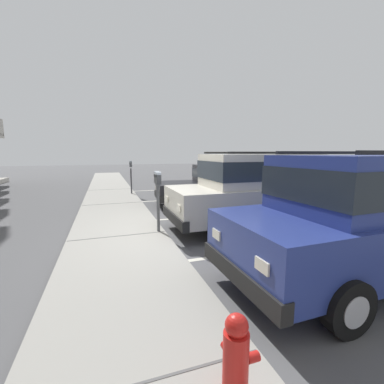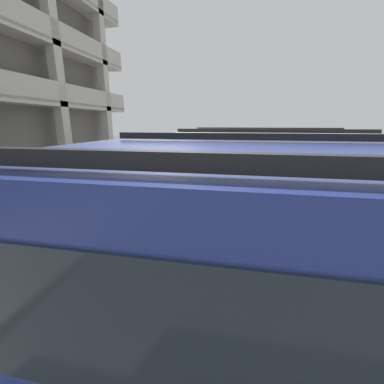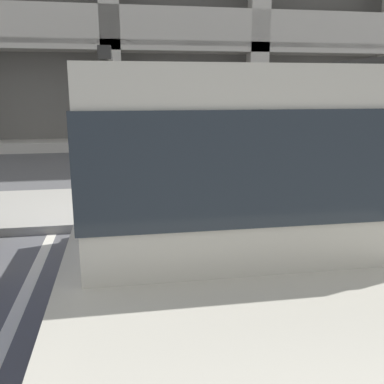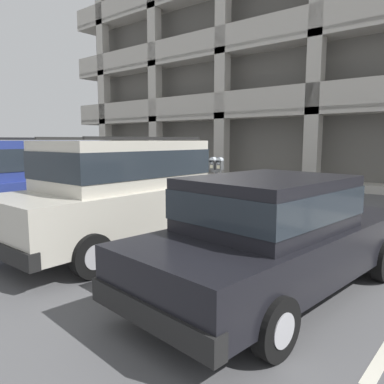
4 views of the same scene
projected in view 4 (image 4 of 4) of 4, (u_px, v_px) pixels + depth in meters
name	position (u px, v px, depth m)	size (l,w,h in m)	color
ground_plane	(204.00, 226.00, 8.90)	(80.00, 80.00, 0.10)	#565659
sidewalk	(234.00, 213.00, 9.87)	(40.00, 2.20, 0.12)	#9E9B93
parking_stall_lines	(223.00, 249.00, 6.84)	(12.57, 4.80, 0.01)	silver
silver_suv	(126.00, 189.00, 6.93)	(2.04, 4.79, 2.03)	beige
red_sedan	(41.00, 178.00, 8.88)	(2.09, 4.82, 2.03)	navy
dark_hatchback	(276.00, 232.00, 4.76)	(2.14, 4.62, 1.54)	black
parking_meter_near	(216.00, 173.00, 8.93)	(0.35, 0.12, 1.46)	#595B60
parking_garage	(360.00, 27.00, 18.48)	(32.00, 10.00, 16.25)	#64625C
fire_hydrant	(111.00, 187.00, 12.09)	(0.30, 0.30, 0.70)	red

